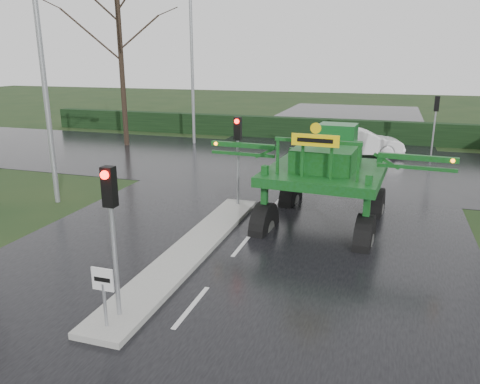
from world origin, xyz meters
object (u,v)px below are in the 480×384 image
(street_light_left_near, at_px, (47,47))
(crop_sprayer, at_px, (267,165))
(keep_left_sign, at_px, (103,288))
(white_sedan, at_px, (360,156))
(traffic_signal_near, at_px, (111,210))
(traffic_signal_mid, at_px, (238,142))
(traffic_signal_far, at_px, (436,113))
(street_light_left_far, at_px, (196,51))

(street_light_left_near, xyz_separation_m, crop_sprayer, (8.49, -0.24, -3.78))
(street_light_left_near, bearing_deg, crop_sprayer, -1.63)
(keep_left_sign, xyz_separation_m, street_light_left_near, (-6.89, 7.50, 4.93))
(white_sedan, bearing_deg, traffic_signal_near, 155.52)
(street_light_left_near, bearing_deg, traffic_signal_mid, 12.21)
(keep_left_sign, xyz_separation_m, traffic_signal_far, (7.80, 21.51, 1.53))
(traffic_signal_far, xyz_separation_m, white_sedan, (-3.99, -0.93, -2.59))
(crop_sprayer, bearing_deg, keep_left_sign, -98.52)
(street_light_left_far, bearing_deg, traffic_signal_near, -71.83)
(traffic_signal_near, distance_m, street_light_left_near, 10.40)
(keep_left_sign, xyz_separation_m, white_sedan, (3.81, 20.58, -1.06))
(traffic_signal_near, xyz_separation_m, traffic_signal_far, (7.80, 21.02, 0.00))
(street_light_left_near, bearing_deg, white_sedan, 50.69)
(keep_left_sign, bearing_deg, street_light_left_near, 132.59)
(traffic_signal_near, bearing_deg, street_light_left_near, 134.53)
(traffic_signal_near, bearing_deg, crop_sprayer, 76.77)
(traffic_signal_near, xyz_separation_m, white_sedan, (3.81, 20.09, -2.59))
(traffic_signal_near, bearing_deg, street_light_left_far, 108.17)
(street_light_left_far, bearing_deg, traffic_signal_far, 0.03)
(traffic_signal_near, relative_size, white_sedan, 0.73)
(traffic_signal_mid, bearing_deg, traffic_signal_far, 58.07)
(traffic_signal_far, bearing_deg, crop_sprayer, 66.46)
(traffic_signal_near, xyz_separation_m, crop_sprayer, (1.59, 6.77, -0.38))
(traffic_signal_mid, height_order, white_sedan, traffic_signal_mid)
(street_light_left_near, relative_size, street_light_left_far, 1.00)
(street_light_left_far, bearing_deg, white_sedan, -4.92)
(traffic_signal_far, bearing_deg, street_light_left_near, 43.63)
(traffic_signal_mid, bearing_deg, traffic_signal_near, -90.00)
(street_light_left_far, xyz_separation_m, white_sedan, (10.71, -0.92, -5.99))
(keep_left_sign, height_order, crop_sprayer, crop_sprayer)
(traffic_signal_near, distance_m, white_sedan, 20.61)
(keep_left_sign, distance_m, white_sedan, 20.96)
(traffic_signal_far, relative_size, white_sedan, 0.73)
(traffic_signal_far, bearing_deg, traffic_signal_mid, 58.07)
(traffic_signal_mid, distance_m, street_light_left_far, 14.68)
(traffic_signal_mid, xyz_separation_m, street_light_left_near, (-6.89, -1.49, 3.40))
(traffic_signal_near, distance_m, street_light_left_far, 22.37)
(traffic_signal_mid, bearing_deg, white_sedan, 71.79)
(traffic_signal_mid, xyz_separation_m, white_sedan, (3.81, 11.59, -2.59))
(traffic_signal_mid, bearing_deg, street_light_left_near, -167.79)
(traffic_signal_mid, height_order, street_light_left_far, street_light_left_far)
(street_light_left_near, height_order, white_sedan, street_light_left_near)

